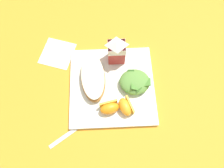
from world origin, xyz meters
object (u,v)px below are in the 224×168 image
cheesy_pizza_bread (93,78)px  metal_fork (80,126)px  paper_napkin (57,53)px  white_plate (112,86)px  milk_carton (117,50)px  orange_wedge_middle (126,107)px  orange_wedge_front (109,108)px  green_salad_pile (135,82)px

cheesy_pizza_bread → metal_fork: 0.16m
paper_napkin → metal_fork: (0.08, -0.27, 0.00)m
white_plate → milk_carton: milk_carton is taller
milk_carton → orange_wedge_middle: bearing=-83.8°
milk_carton → orange_wedge_front: milk_carton is taller
milk_carton → paper_napkin: 0.23m
paper_napkin → metal_fork: metal_fork is taller
paper_napkin → metal_fork: size_ratio=0.66×
green_salad_pile → metal_fork: green_salad_pile is taller
orange_wedge_front → orange_wedge_middle: (0.05, 0.00, 0.00)m
white_plate → orange_wedge_front: (-0.01, -0.08, 0.03)m
green_salad_pile → milk_carton: 0.12m
paper_napkin → green_salad_pile: bearing=-27.7°
orange_wedge_front → paper_napkin: (-0.18, 0.22, -0.03)m
cheesy_pizza_bread → paper_napkin: bearing=138.3°
white_plate → paper_napkin: size_ratio=2.55×
orange_wedge_front → metal_fork: 0.11m
white_plate → cheesy_pizza_bread: cheesy_pizza_bread is taller
paper_napkin → metal_fork: 0.28m
milk_carton → orange_wedge_middle: (0.02, -0.18, -0.04)m
milk_carton → metal_fork: 0.27m
milk_carton → metal_fork: milk_carton is taller
white_plate → orange_wedge_middle: orange_wedge_middle is taller
green_salad_pile → orange_wedge_front: (-0.09, -0.08, -0.00)m
green_salad_pile → orange_wedge_middle: bearing=-113.3°
green_salad_pile → milk_carton: size_ratio=0.92×
white_plate → cheesy_pizza_bread: size_ratio=1.60×
orange_wedge_middle → paper_napkin: 0.32m
orange_wedge_front → metal_fork: orange_wedge_front is taller
cheesy_pizza_bread → paper_napkin: (-0.13, 0.12, -0.03)m
white_plate → milk_carton: (0.02, 0.10, 0.07)m
cheesy_pizza_bread → metal_fork: size_ratio=1.05×
white_plate → metal_fork: size_ratio=1.68×
milk_carton → orange_wedge_middle: size_ratio=1.60×
white_plate → cheesy_pizza_bread: (-0.06, 0.02, 0.03)m
orange_wedge_middle → cheesy_pizza_bread: bearing=133.9°
green_salad_pile → orange_wedge_middle: size_ratio=1.48×
green_salad_pile → orange_wedge_middle: (-0.04, -0.08, -0.00)m
orange_wedge_middle → orange_wedge_front: bearing=-178.4°
milk_carton → paper_napkin: bearing=169.2°
milk_carton → orange_wedge_middle: milk_carton is taller
white_plate → orange_wedge_front: 0.09m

